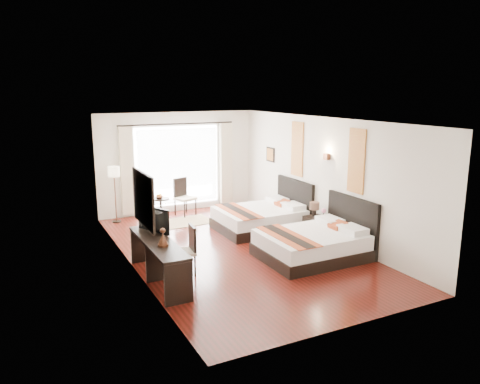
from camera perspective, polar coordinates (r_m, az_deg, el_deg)
name	(u,v)px	position (r m, az deg, el deg)	size (l,w,h in m)	color
floor	(237,250)	(10.22, -0.43, -7.09)	(4.50, 7.50, 0.01)	#3A110A
ceiling	(236,120)	(9.65, -0.45, 8.74)	(4.50, 7.50, 0.02)	white
wall_headboard	(323,178)	(11.00, 10.11, 1.70)	(0.01, 7.50, 2.80)	silver
wall_desk	(130,198)	(9.10, -13.23, -0.68)	(0.01, 7.50, 2.80)	silver
wall_window	(177,162)	(13.25, -7.64, 3.60)	(4.50, 0.01, 2.80)	silver
wall_entry	(354,235)	(6.80, 13.73, -5.17)	(4.50, 0.01, 2.80)	silver
window_glass	(178,166)	(13.25, -7.60, 3.16)	(2.40, 0.02, 2.20)	white
sheer_curtain	(178,166)	(13.20, -7.52, 3.12)	(2.30, 0.02, 2.10)	white
drape_left	(127,171)	(12.77, -13.61, 2.48)	(0.35, 0.14, 2.35)	beige
drape_right	(226,164)	(13.70, -1.72, 3.48)	(0.35, 0.14, 2.35)	beige
art_panel_near	(356,161)	(10.03, 14.01, 3.68)	(0.03, 0.50, 1.35)	maroon
art_panel_far	(297,149)	(11.79, 6.99, 5.22)	(0.03, 0.50, 1.35)	maroon
wall_sconce	(327,157)	(10.75, 10.52, 4.25)	(0.10, 0.14, 0.14)	#4A291A
mirror_frame	(143,199)	(8.26, -11.70, -0.86)	(0.04, 1.25, 0.95)	black
mirror_glass	(145,199)	(8.27, -11.54, -0.84)	(0.01, 1.12, 0.82)	white
bed_near	(315,243)	(9.82, 9.13, -6.16)	(2.11, 1.64, 1.19)	black
bed_far	(263,217)	(11.61, 2.77, -3.10)	(2.09, 1.63, 1.18)	black
nightstand	(317,228)	(10.99, 9.33, -4.39)	(0.44, 0.55, 0.53)	black
table_lamp	(314,207)	(10.96, 9.06, -1.81)	(0.23, 0.23, 0.36)	black
vase	(323,217)	(10.76, 10.13, -3.05)	(0.14, 0.14, 0.15)	black
console_desk	(159,261)	(8.66, -9.88, -8.27)	(0.50, 2.20, 0.76)	black
television	(150,220)	(8.98, -10.93, -3.39)	(0.85, 0.11, 0.49)	black
bronze_figurine	(163,238)	(8.21, -9.37, -5.59)	(0.19, 0.19, 0.28)	#4A291A
desk_chair	(184,260)	(8.91, -6.84, -8.21)	(0.48, 0.48, 0.94)	beige
floor_lamp	(114,175)	(12.43, -15.10, 1.97)	(0.30, 0.30, 1.48)	black
side_table	(161,208)	(12.82, -9.62, -1.92)	(0.47, 0.47, 0.54)	black
fruit_bowl	(159,197)	(12.73, -9.81, -0.65)	(0.22, 0.22, 0.05)	#463519
window_chair	(185,204)	(12.98, -6.73, -1.47)	(0.61, 0.61, 1.03)	beige
jute_rug	(185,222)	(12.38, -6.68, -3.62)	(1.36, 0.93, 0.01)	#9E875E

